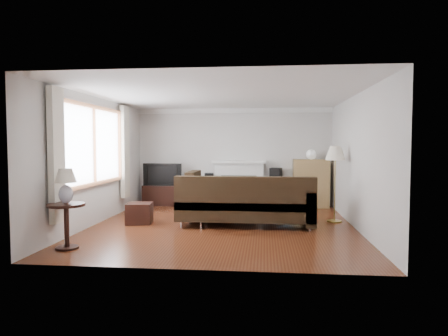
# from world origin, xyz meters

# --- Properties ---
(room) EXTENTS (5.10, 5.60, 2.54)m
(room) POSITION_xyz_m (0.00, 0.00, 1.25)
(room) COLOR #522412
(room) RESTS_ON ground
(window) EXTENTS (0.12, 2.74, 1.54)m
(window) POSITION_xyz_m (-2.45, -0.20, 1.55)
(window) COLOR #945836
(window) RESTS_ON room
(curtain_near) EXTENTS (0.10, 0.35, 2.10)m
(curtain_near) POSITION_xyz_m (-2.40, -1.72, 1.40)
(curtain_near) COLOR beige
(curtain_near) RESTS_ON room
(curtain_far) EXTENTS (0.10, 0.35, 2.10)m
(curtain_far) POSITION_xyz_m (-2.40, 1.32, 1.40)
(curtain_far) COLOR beige
(curtain_far) RESTS_ON room
(fireplace) EXTENTS (1.40, 0.26, 1.15)m
(fireplace) POSITION_xyz_m (0.15, 2.64, 0.57)
(fireplace) COLOR white
(fireplace) RESTS_ON room
(tv_stand) EXTENTS (1.03, 0.46, 0.51)m
(tv_stand) POSITION_xyz_m (-1.80, 2.49, 0.26)
(tv_stand) COLOR black
(tv_stand) RESTS_ON ground
(television) EXTENTS (1.00, 0.13, 0.57)m
(television) POSITION_xyz_m (-1.80, 2.49, 0.80)
(television) COLOR black
(television) RESTS_ON tv_stand
(speaker_left) EXTENTS (0.26, 0.30, 0.83)m
(speaker_left) POSITION_xyz_m (-0.61, 2.55, 0.42)
(speaker_left) COLOR black
(speaker_left) RESTS_ON ground
(speaker_right) EXTENTS (0.34, 0.38, 0.98)m
(speaker_right) POSITION_xyz_m (1.09, 2.53, 0.49)
(speaker_right) COLOR black
(speaker_right) RESTS_ON ground
(bookshelf) EXTENTS (0.87, 0.41, 1.20)m
(bookshelf) POSITION_xyz_m (1.96, 2.51, 0.60)
(bookshelf) COLOR #9C7A48
(bookshelf) RESTS_ON ground
(globe_lamp) EXTENTS (0.25, 0.25, 0.25)m
(globe_lamp) POSITION_xyz_m (1.96, 2.51, 1.32)
(globe_lamp) COLOR white
(globe_lamp) RESTS_ON bookshelf
(sectional_sofa) EXTENTS (2.83, 2.07, 0.91)m
(sectional_sofa) POSITION_xyz_m (0.44, 0.10, 0.46)
(sectional_sofa) COLOR black
(sectional_sofa) RESTS_ON ground
(coffee_table) EXTENTS (1.12, 0.75, 0.40)m
(coffee_table) POSITION_xyz_m (0.73, 1.64, 0.20)
(coffee_table) COLOR #895E41
(coffee_table) RESTS_ON ground
(footstool) EXTENTS (0.54, 0.54, 0.41)m
(footstool) POSITION_xyz_m (-1.67, 0.07, 0.20)
(footstool) COLOR black
(footstool) RESTS_ON ground
(floor_lamp) EXTENTS (0.49, 0.49, 1.54)m
(floor_lamp) POSITION_xyz_m (2.22, 0.61, 0.77)
(floor_lamp) COLOR #AB8F3B
(floor_lamp) RESTS_ON ground
(side_table) EXTENTS (0.55, 0.55, 0.68)m
(side_table) POSITION_xyz_m (-2.15, -1.93, 0.34)
(side_table) COLOR black
(side_table) RESTS_ON ground
(table_lamp) EXTENTS (0.32, 0.32, 0.52)m
(table_lamp) POSITION_xyz_m (-2.15, -1.93, 0.94)
(table_lamp) COLOR silver
(table_lamp) RESTS_ON side_table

